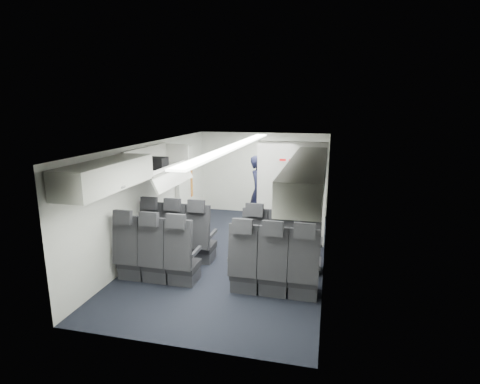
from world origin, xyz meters
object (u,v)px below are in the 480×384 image
at_px(galley_unit, 298,182).
at_px(seat_row_front, 228,243).
at_px(boarding_door, 185,186).
at_px(flight_attendant, 259,192).
at_px(carry_on_bag, 155,164).
at_px(seat_row_mid, 213,263).

bearing_deg(galley_unit, seat_row_front, -106.28).
height_order(seat_row_front, galley_unit, galley_unit).
relative_size(boarding_door, flight_attendant, 1.09).
xyz_separation_m(galley_unit, boarding_door, (-2.59, -1.17, 0.00)).
relative_size(flight_attendant, carry_on_bag, 4.16).
height_order(galley_unit, boarding_door, galley_unit).
xyz_separation_m(seat_row_mid, carry_on_bag, (-1.44, 1.08, 1.38)).
bearing_deg(boarding_door, seat_row_mid, -61.23).
distance_m(seat_row_front, boarding_door, 2.71).
height_order(seat_row_front, boarding_door, boarding_door).
bearing_deg(flight_attendant, seat_row_front, -173.90).
relative_size(seat_row_front, carry_on_bag, 8.12).
relative_size(seat_row_front, galley_unit, 1.75).
bearing_deg(carry_on_bag, flight_attendant, 55.97).
height_order(seat_row_front, flight_attendant, flight_attendant).
distance_m(seat_row_front, carry_on_bag, 2.00).
xyz_separation_m(galley_unit, carry_on_bag, (-2.39, -3.07, 0.83)).
relative_size(seat_row_front, flight_attendant, 1.95).
distance_m(seat_row_front, seat_row_mid, 0.90).
bearing_deg(seat_row_front, flight_attendant, 86.94).
bearing_deg(seat_row_front, seat_row_mid, -90.00).
bearing_deg(galley_unit, flight_attendant, -131.53).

